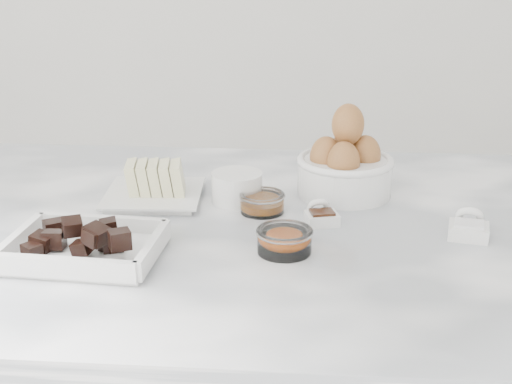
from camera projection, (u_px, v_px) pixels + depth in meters
marble_slab at (242, 234)px, 1.13m from camera, size 1.20×0.80×0.04m
chocolate_dish at (85, 243)px, 0.99m from camera, size 0.22×0.17×0.05m
butter_plate at (152, 186)px, 1.21m from camera, size 0.17×0.17×0.07m
sugar_ramekin at (237, 186)px, 1.20m from camera, size 0.09×0.09×0.05m
egg_bowl at (345, 166)px, 1.22m from camera, size 0.17×0.17×0.16m
honey_bowl at (262, 202)px, 1.15m from camera, size 0.08×0.08×0.03m
zest_bowl at (284, 239)px, 1.01m from camera, size 0.08×0.08×0.04m
vanilla_spoon at (321, 215)px, 1.11m from camera, size 0.06×0.07×0.04m
salt_spoon at (469, 227)px, 1.06m from camera, size 0.07×0.08×0.04m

